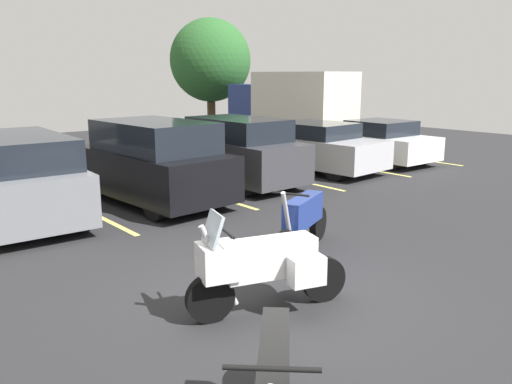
{
  "coord_description": "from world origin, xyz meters",
  "views": [
    {
      "loc": [
        -4.36,
        -5.0,
        2.97
      ],
      "look_at": [
        1.14,
        1.57,
        1.01
      ],
      "focal_mm": 36.52,
      "sensor_mm": 36.0,
      "label": 1
    }
  ],
  "objects_px": {
    "motorcycle_touring": "(263,264)",
    "car_white": "(375,142)",
    "car_charcoal": "(234,151)",
    "box_truck": "(292,105)",
    "car_black": "(151,162)",
    "car_silver": "(313,147)",
    "car_grey": "(16,178)",
    "motorcycle_second": "(303,220)"
  },
  "relations": [
    {
      "from": "car_black",
      "to": "box_truck",
      "type": "distance_m",
      "value": 11.93
    },
    {
      "from": "car_silver",
      "to": "car_white",
      "type": "distance_m",
      "value": 2.75
    },
    {
      "from": "motorcycle_second",
      "to": "car_white",
      "type": "distance_m",
      "value": 9.87
    },
    {
      "from": "motorcycle_touring",
      "to": "car_grey",
      "type": "distance_m",
      "value": 6.56
    },
    {
      "from": "car_white",
      "to": "box_truck",
      "type": "height_order",
      "value": "box_truck"
    },
    {
      "from": "car_grey",
      "to": "box_truck",
      "type": "relative_size",
      "value": 0.76
    },
    {
      "from": "motorcycle_touring",
      "to": "car_white",
      "type": "distance_m",
      "value": 12.21
    },
    {
      "from": "motorcycle_second",
      "to": "car_silver",
      "type": "xyz_separation_m",
      "value": [
        5.74,
        5.29,
        0.16
      ]
    },
    {
      "from": "car_silver",
      "to": "box_truck",
      "type": "xyz_separation_m",
      "value": [
        4.39,
        5.58,
        0.86
      ]
    },
    {
      "from": "car_black",
      "to": "box_truck",
      "type": "bearing_deg",
      "value": 30.26
    },
    {
      "from": "car_grey",
      "to": "car_white",
      "type": "relative_size",
      "value": 1.08
    },
    {
      "from": "car_silver",
      "to": "box_truck",
      "type": "relative_size",
      "value": 0.76
    },
    {
      "from": "motorcycle_second",
      "to": "box_truck",
      "type": "distance_m",
      "value": 14.9
    },
    {
      "from": "car_charcoal",
      "to": "box_truck",
      "type": "distance_m",
      "value": 9.35
    },
    {
      "from": "motorcycle_touring",
      "to": "car_charcoal",
      "type": "height_order",
      "value": "car_charcoal"
    },
    {
      "from": "car_black",
      "to": "car_silver",
      "type": "distance_m",
      "value": 5.92
    },
    {
      "from": "motorcycle_second",
      "to": "car_charcoal",
      "type": "distance_m",
      "value": 5.94
    },
    {
      "from": "car_white",
      "to": "box_truck",
      "type": "relative_size",
      "value": 0.7
    },
    {
      "from": "motorcycle_second",
      "to": "car_white",
      "type": "bearing_deg",
      "value": 30.7
    },
    {
      "from": "car_silver",
      "to": "car_white",
      "type": "bearing_deg",
      "value": -5.14
    },
    {
      "from": "car_grey",
      "to": "car_charcoal",
      "type": "height_order",
      "value": "car_charcoal"
    },
    {
      "from": "motorcycle_second",
      "to": "car_black",
      "type": "distance_m",
      "value": 4.88
    },
    {
      "from": "car_charcoal",
      "to": "car_silver",
      "type": "distance_m",
      "value": 3.11
    },
    {
      "from": "motorcycle_touring",
      "to": "car_white",
      "type": "relative_size",
      "value": 0.49
    },
    {
      "from": "motorcycle_touring",
      "to": "car_grey",
      "type": "xyz_separation_m",
      "value": [
        -1.09,
        6.46,
        0.26
      ]
    },
    {
      "from": "car_silver",
      "to": "box_truck",
      "type": "height_order",
      "value": "box_truck"
    },
    {
      "from": "car_silver",
      "to": "car_charcoal",
      "type": "bearing_deg",
      "value": 179.44
    },
    {
      "from": "box_truck",
      "to": "car_white",
      "type": "bearing_deg",
      "value": -105.76
    },
    {
      "from": "motorcycle_second",
      "to": "car_grey",
      "type": "relative_size",
      "value": 0.44
    },
    {
      "from": "car_silver",
      "to": "car_black",
      "type": "bearing_deg",
      "value": -175.96
    },
    {
      "from": "motorcycle_touring",
      "to": "car_black",
      "type": "relative_size",
      "value": 0.45
    },
    {
      "from": "motorcycle_second",
      "to": "car_charcoal",
      "type": "bearing_deg",
      "value": 63.57
    },
    {
      "from": "car_white",
      "to": "car_black",
      "type": "bearing_deg",
      "value": -178.87
    },
    {
      "from": "car_charcoal",
      "to": "box_truck",
      "type": "xyz_separation_m",
      "value": [
        7.49,
        5.55,
        0.71
      ]
    },
    {
      "from": "car_grey",
      "to": "box_truck",
      "type": "bearing_deg",
      "value": 23.32
    },
    {
      "from": "box_truck",
      "to": "motorcycle_second",
      "type": "bearing_deg",
      "value": -132.99
    },
    {
      "from": "car_silver",
      "to": "car_white",
      "type": "height_order",
      "value": "car_silver"
    },
    {
      "from": "motorcycle_second",
      "to": "car_black",
      "type": "relative_size",
      "value": 0.44
    },
    {
      "from": "motorcycle_second",
      "to": "box_truck",
      "type": "xyz_separation_m",
      "value": [
        10.13,
        10.87,
        1.02
      ]
    },
    {
      "from": "motorcycle_touring",
      "to": "car_grey",
      "type": "relative_size",
      "value": 0.46
    },
    {
      "from": "car_charcoal",
      "to": "car_white",
      "type": "relative_size",
      "value": 1.05
    },
    {
      "from": "car_charcoal",
      "to": "car_silver",
      "type": "xyz_separation_m",
      "value": [
        3.1,
        -0.03,
        -0.15
      ]
    }
  ]
}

